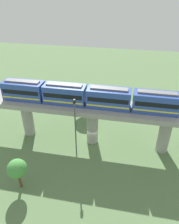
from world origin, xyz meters
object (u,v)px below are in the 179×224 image
(train, at_px, (86,96))
(parked_car_blue, at_px, (123,108))
(tree_near_viaduct, at_px, (82,96))
(signal_post, at_px, (75,125))
(parked_car_black, at_px, (49,101))
(tree_mid_lot, at_px, (17,169))

(train, relative_size, parked_car_blue, 6.09)
(tree_near_viaduct, xyz_separation_m, signal_post, (12.14, 1.81, 1.52))
(train, bearing_deg, parked_car_black, -135.60)
(tree_mid_lot, bearing_deg, train, 149.45)
(tree_near_viaduct, relative_size, signal_post, 0.59)
(parked_car_black, bearing_deg, signal_post, 25.78)
(tree_near_viaduct, relative_size, tree_mid_lot, 1.23)
(train, relative_size, parked_car_black, 6.21)
(parked_car_black, relative_size, parked_car_blue, 0.98)
(signal_post, bearing_deg, parked_car_black, -145.65)
(parked_car_black, distance_m, signal_post, 18.41)
(train, height_order, parked_car_black, train)
(parked_car_blue, bearing_deg, tree_near_viaduct, -86.51)
(train, height_order, parked_car_blue, train)
(tree_near_viaduct, xyz_separation_m, tree_mid_lot, (20.20, -3.94, -0.53))
(parked_car_black, distance_m, tree_near_viaduct, 9.20)
(train, distance_m, signal_post, 4.88)
(parked_car_blue, bearing_deg, signal_post, -37.88)
(train, bearing_deg, tree_near_viaduct, -162.09)
(tree_mid_lot, relative_size, signal_post, 0.48)
(tree_mid_lot, height_order, signal_post, signal_post)
(train, xyz_separation_m, tree_mid_lot, (11.46, -6.76, -5.39))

